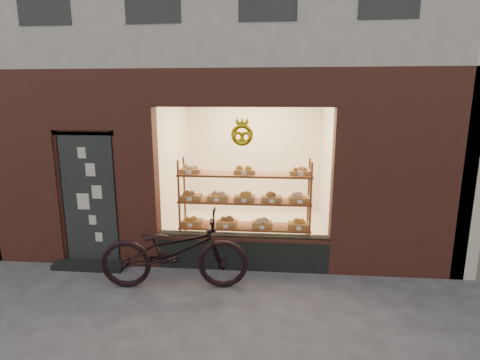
# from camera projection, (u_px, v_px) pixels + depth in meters

# --- Properties ---
(ground) EXTENTS (90.00, 90.00, 0.00)m
(ground) POSITION_uv_depth(u_px,v_px,m) (184.00, 352.00, 4.02)
(ground) COLOR #3C3C3C
(display_shelf) EXTENTS (2.20, 0.45, 1.70)m
(display_shelf) POSITION_uv_depth(u_px,v_px,m) (245.00, 210.00, 6.28)
(display_shelf) COLOR brown
(display_shelf) RESTS_ON ground
(bicycle) EXTENTS (2.16, 0.92, 1.10)m
(bicycle) POSITION_uv_depth(u_px,v_px,m) (174.00, 251.00, 5.32)
(bicycle) COLOR black
(bicycle) RESTS_ON ground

